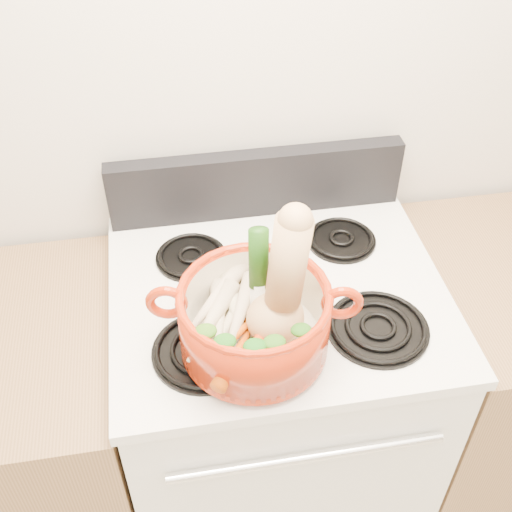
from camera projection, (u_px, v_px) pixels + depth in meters
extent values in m
cube|color=beige|center=(253.00, 81.00, 1.52)|extent=(3.50, 0.02, 2.60)
cube|color=silver|center=(274.00, 411.00, 1.82)|extent=(0.76, 0.65, 0.92)
cube|color=silver|center=(278.00, 294.00, 1.50)|extent=(0.78, 0.67, 0.03)
cube|color=black|center=(256.00, 183.00, 1.65)|extent=(0.76, 0.05, 0.18)
cylinder|color=silver|center=(307.00, 457.00, 1.36)|extent=(0.60, 0.02, 0.02)
cylinder|color=black|center=(204.00, 350.00, 1.35)|extent=(0.22, 0.22, 0.02)
cylinder|color=black|center=(378.00, 327.00, 1.40)|extent=(0.22, 0.22, 0.02)
cylinder|color=black|center=(191.00, 256.00, 1.57)|extent=(0.17, 0.17, 0.02)
cylinder|color=black|center=(341.00, 239.00, 1.61)|extent=(0.17, 0.17, 0.02)
cylinder|color=#9F2309|center=(254.00, 320.00, 1.30)|extent=(0.35, 0.35, 0.15)
torus|color=#9F2309|center=(167.00, 302.00, 1.26)|extent=(0.09, 0.03, 0.09)
torus|color=#9F2309|center=(342.00, 303.00, 1.26)|extent=(0.09, 0.03, 0.09)
cylinder|color=silver|center=(259.00, 278.00, 1.27)|extent=(0.04, 0.06, 0.26)
ellipsoid|color=#D7BC84|center=(265.00, 295.00, 1.38)|extent=(0.10, 0.08, 0.05)
cone|color=beige|center=(230.00, 320.00, 1.32)|extent=(0.17, 0.22, 0.06)
cone|color=#EDE5C1|center=(219.00, 319.00, 1.32)|extent=(0.06, 0.20, 0.06)
cone|color=beige|center=(237.00, 313.00, 1.32)|extent=(0.06, 0.21, 0.06)
cone|color=beige|center=(211.00, 320.00, 1.30)|extent=(0.15, 0.19, 0.06)
cone|color=beige|center=(215.00, 298.00, 1.34)|extent=(0.18, 0.20, 0.06)
cone|color=beige|center=(239.00, 317.00, 1.29)|extent=(0.13, 0.22, 0.06)
cone|color=#C9470A|center=(263.00, 344.00, 1.28)|extent=(0.05, 0.17, 0.05)
cone|color=#BC4E09|center=(235.00, 358.00, 1.25)|extent=(0.11, 0.15, 0.05)
cone|color=#D9430A|center=(268.00, 339.00, 1.28)|extent=(0.12, 0.15, 0.04)
cone|color=#CC4E0A|center=(232.00, 339.00, 1.27)|extent=(0.13, 0.12, 0.04)
cone|color=red|center=(259.00, 342.00, 1.26)|extent=(0.08, 0.17, 0.05)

